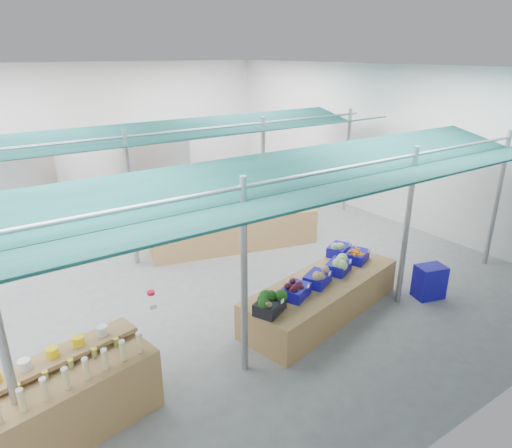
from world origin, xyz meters
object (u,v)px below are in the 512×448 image
Objects in this scene: bottle_shelf at (74,396)px; vendor_left at (168,213)px; veg_counter at (322,296)px; vendor_right at (231,200)px; fruit_counter at (234,230)px; crate_stack at (429,282)px.

vendor_left reaches higher than bottle_shelf.
veg_counter is 2.09× the size of vendor_right.
vendor_left reaches higher than veg_counter.
bottle_shelf reaches higher than fruit_counter.
vendor_right is at bearing 103.10° from crate_stack.
crate_stack is at bearing 134.30° from vendor_left.
crate_stack is 0.41× the size of vendor_left.
vendor_left is at bearing 152.03° from fruit_counter.
vendor_left reaches higher than crate_stack.
bottle_shelf is 6.53m from crate_stack.
vendor_left is (-0.94, 4.56, 0.48)m from veg_counter.
crate_stack is (1.84, -4.21, -0.10)m from fruit_counter.
vendor_left is at bearing 14.54° from vendor_right.
fruit_counter is at bearing 27.37° from bottle_shelf.
vendor_left is at bearing 89.17° from veg_counter.
fruit_counter is 2.50× the size of vendor_left.
veg_counter is 0.84× the size of fruit_counter.
veg_counter is 2.23m from crate_stack.
vendor_right reaches higher than veg_counter.
fruit_counter reaches higher than veg_counter.
fruit_counter is 4.59m from crate_stack.
crate_stack is at bearing -31.98° from veg_counter.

